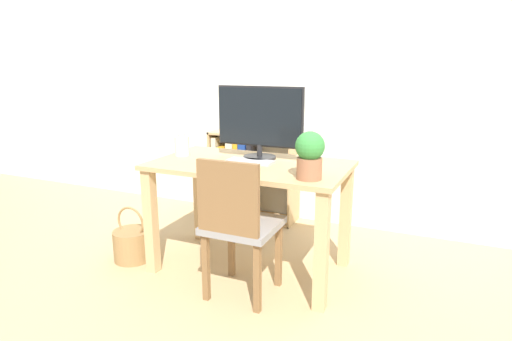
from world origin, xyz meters
name	(u,v)px	position (x,y,z in m)	size (l,w,h in m)	color
ground_plane	(250,267)	(0.00, 0.00, 0.00)	(10.00, 10.00, 0.00)	tan
wall_back	(303,69)	(0.00, 1.07, 1.30)	(8.00, 0.05, 2.60)	silver
desk	(250,184)	(0.00, 0.00, 0.59)	(1.24, 0.72, 0.73)	tan
monitor	(260,120)	(0.01, 0.15, 0.99)	(0.60, 0.22, 0.48)	#232326
keyboard	(250,161)	(0.00, 0.01, 0.74)	(0.30, 0.12, 0.02)	#B2B2B7
vase	(182,145)	(-0.52, 0.02, 0.80)	(0.10, 0.10, 0.18)	silver
potted_plant	(310,154)	(0.46, -0.22, 0.87)	(0.16, 0.16, 0.26)	#9E6647
chair	(238,223)	(0.10, -0.37, 0.47)	(0.40, 0.40, 0.85)	gray
bookshelf	(242,176)	(-0.49, 0.90, 0.37)	(0.76, 0.28, 0.76)	tan
basket	(132,244)	(-0.81, -0.22, 0.12)	(0.26, 0.26, 0.39)	#997547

